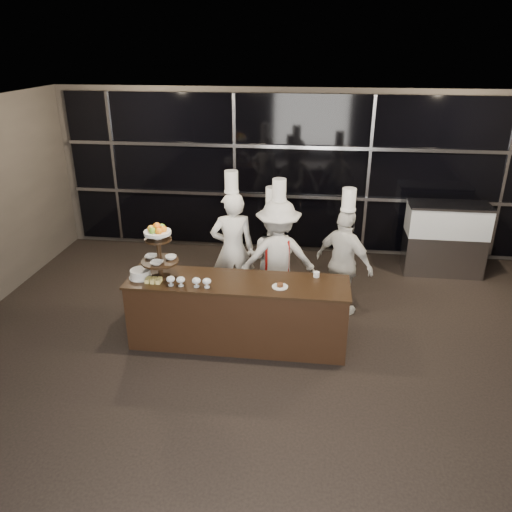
# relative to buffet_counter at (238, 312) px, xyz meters

# --- Properties ---
(room) EXTENTS (10.00, 10.00, 10.00)m
(room) POSITION_rel_buffet_counter_xyz_m (0.64, -1.66, 1.03)
(room) COLOR black
(room) RESTS_ON ground
(window_wall) EXTENTS (8.60, 0.10, 2.80)m
(window_wall) POSITION_rel_buffet_counter_xyz_m (0.64, 3.28, 1.04)
(window_wall) COLOR black
(window_wall) RESTS_ON ground
(buffet_counter) EXTENTS (2.84, 0.74, 0.92)m
(buffet_counter) POSITION_rel_buffet_counter_xyz_m (0.00, 0.00, 0.00)
(buffet_counter) COLOR black
(buffet_counter) RESTS_ON ground
(display_stand) EXTENTS (0.48, 0.48, 0.74)m
(display_stand) POSITION_rel_buffet_counter_xyz_m (-1.00, -0.00, 0.87)
(display_stand) COLOR black
(display_stand) RESTS_ON buffet_counter
(compotes) EXTENTS (0.57, 0.11, 0.12)m
(compotes) POSITION_rel_buffet_counter_xyz_m (-0.58, -0.22, 0.54)
(compotes) COLOR silver
(compotes) RESTS_ON buffet_counter
(layer_cake) EXTENTS (0.30, 0.30, 0.11)m
(layer_cake) POSITION_rel_buffet_counter_xyz_m (-1.26, -0.05, 0.51)
(layer_cake) COLOR white
(layer_cake) RESTS_ON buffet_counter
(pastry_squares) EXTENTS (0.20, 0.13, 0.05)m
(pastry_squares) POSITION_rel_buffet_counter_xyz_m (-1.05, -0.16, 0.48)
(pastry_squares) COLOR #F5E278
(pastry_squares) RESTS_ON buffet_counter
(small_plate) EXTENTS (0.20, 0.20, 0.05)m
(small_plate) POSITION_rel_buffet_counter_xyz_m (0.55, -0.10, 0.47)
(small_plate) COLOR white
(small_plate) RESTS_ON buffet_counter
(chef_cup) EXTENTS (0.08, 0.08, 0.07)m
(chef_cup) POSITION_rel_buffet_counter_xyz_m (0.99, 0.25, 0.49)
(chef_cup) COLOR white
(chef_cup) RESTS_ON buffet_counter
(display_case) EXTENTS (1.33, 0.58, 1.24)m
(display_case) POSITION_rel_buffet_counter_xyz_m (3.15, 2.64, 0.22)
(display_case) COLOR #A5A5AA
(display_case) RESTS_ON ground
(chef_a) EXTENTS (0.74, 0.58, 2.08)m
(chef_a) POSITION_rel_buffet_counter_xyz_m (-0.24, 1.08, 0.45)
(chef_a) COLOR white
(chef_a) RESTS_ON ground
(chef_b) EXTENTS (0.82, 0.68, 1.84)m
(chef_b) POSITION_rel_buffet_counter_xyz_m (0.32, 1.16, 0.32)
(chef_b) COLOR silver
(chef_b) RESTS_ON ground
(chef_c) EXTENTS (1.20, 0.81, 2.01)m
(chef_c) POSITION_rel_buffet_counter_xyz_m (0.44, 0.96, 0.40)
(chef_c) COLOR silver
(chef_c) RESTS_ON ground
(chef_d) EXTENTS (0.99, 0.89, 1.91)m
(chef_d) POSITION_rel_buffet_counter_xyz_m (1.38, 0.97, 0.36)
(chef_d) COLOR white
(chef_d) RESTS_ON ground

